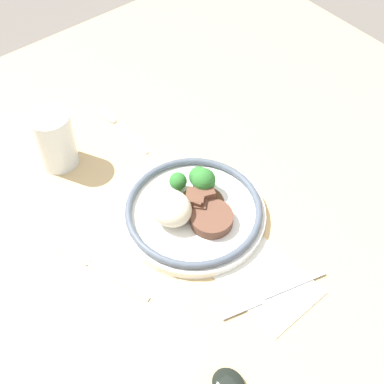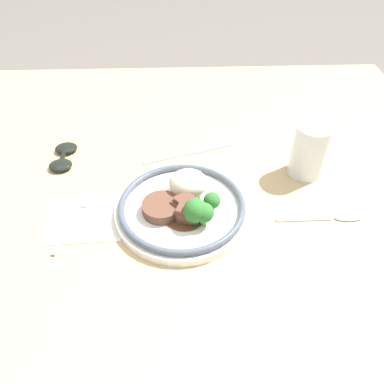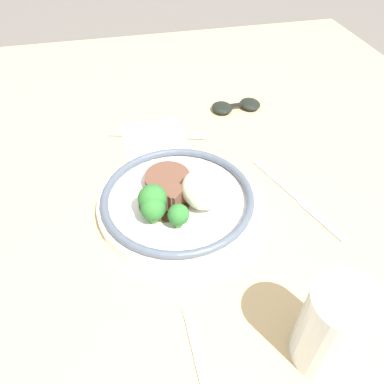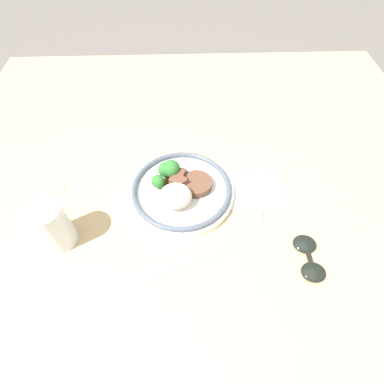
{
  "view_description": "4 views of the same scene",
  "coord_description": "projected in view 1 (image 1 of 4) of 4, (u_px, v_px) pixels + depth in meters",
  "views": [
    {
      "loc": [
        -0.38,
        0.35,
        0.76
      ],
      "look_at": [
        0.05,
        0.0,
        0.08
      ],
      "focal_mm": 50.0,
      "sensor_mm": 36.0,
      "label": 1
    },
    {
      "loc": [
        0.04,
        -0.47,
        0.52
      ],
      "look_at": [
        0.06,
        0.03,
        0.06
      ],
      "focal_mm": 35.0,
      "sensor_mm": 36.0,
      "label": 2
    },
    {
      "loc": [
        0.43,
        -0.06,
        0.44
      ],
      "look_at": [
        0.04,
        0.03,
        0.05
      ],
      "focal_mm": 35.0,
      "sensor_mm": 36.0,
      "label": 3
    },
    {
      "loc": [
        0.03,
        0.43,
        0.59
      ],
      "look_at": [
        0.02,
        0.03,
        0.07
      ],
      "focal_mm": 28.0,
      "sensor_mm": 36.0,
      "label": 4
    }
  ],
  "objects": [
    {
      "name": "ground_plane",
      "position": [
        213.0,
        241.0,
        0.91
      ],
      "size": [
        8.0,
        8.0,
        0.0
      ],
      "primitive_type": "plane",
      "color": "#5B5651"
    },
    {
      "name": "dining_table",
      "position": [
        213.0,
        236.0,
        0.9
      ],
      "size": [
        1.3,
        1.27,
        0.03
      ],
      "color": "tan",
      "rests_on": "ground"
    },
    {
      "name": "napkin",
      "position": [
        271.0,
        284.0,
        0.82
      ],
      "size": [
        0.14,
        0.12,
        0.0
      ],
      "color": "silver",
      "rests_on": "dining_table"
    },
    {
      "name": "plate",
      "position": [
        193.0,
        208.0,
        0.89
      ],
      "size": [
        0.24,
        0.24,
        0.07
      ],
      "color": "white",
      "rests_on": "dining_table"
    },
    {
      "name": "juice_glass",
      "position": [
        55.0,
        142.0,
        0.94
      ],
      "size": [
        0.07,
        0.07,
        0.11
      ],
      "color": "#F4AD19",
      "rests_on": "dining_table"
    },
    {
      "name": "fork",
      "position": [
        264.0,
        298.0,
        0.8
      ],
      "size": [
        0.06,
        0.18,
        0.0
      ],
      "rotation": [
        0.0,
        0.0,
        1.31
      ],
      "color": "#ADADB2",
      "rests_on": "napkin"
    },
    {
      "name": "knife",
      "position": [
        91.0,
        265.0,
        0.84
      ],
      "size": [
        0.2,
        0.07,
        0.0
      ],
      "rotation": [
        0.0,
        0.0,
        0.32
      ],
      "color": "#ADADB2",
      "rests_on": "dining_table"
    },
    {
      "name": "spoon",
      "position": [
        114.0,
        121.0,
        1.05
      ],
      "size": [
        0.16,
        0.02,
        0.01
      ],
      "rotation": [
        0.0,
        0.0,
        0.01
      ],
      "color": "#ADADB2",
      "rests_on": "dining_table"
    }
  ]
}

